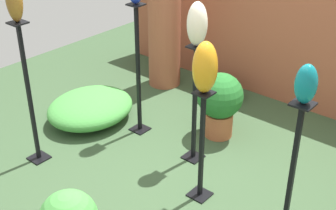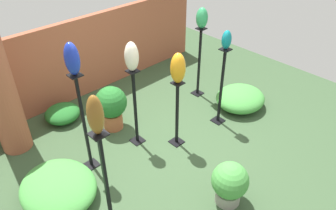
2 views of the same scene
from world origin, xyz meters
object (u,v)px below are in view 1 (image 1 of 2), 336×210
pedestal_amber (202,151)px  art_vase_amber (205,67)px  pedestal_bronze (30,100)px  pedestal_teal (290,187)px  brick_pillar (164,6)px  pedestal_ivory (195,110)px  pedestal_cobalt (138,75)px  art_vase_ivory (197,24)px  art_vase_teal (306,84)px  potted_plant_near_pillar (220,101)px

pedestal_amber → art_vase_amber: art_vase_amber is taller
pedestal_bronze → art_vase_amber: size_ratio=3.33×
pedestal_teal → pedestal_amber: (-0.94, 0.10, -0.13)m
brick_pillar → pedestal_ivory: bearing=-40.0°
brick_pillar → pedestal_cobalt: size_ratio=1.47×
pedestal_amber → art_vase_ivory: (-0.44, 0.47, 1.02)m
brick_pillar → art_vase_teal: brick_pillar is taller
brick_pillar → pedestal_teal: 3.41m
pedestal_ivory → potted_plant_near_pillar: 0.59m
brick_pillar → pedestal_cobalt: bearing=-62.3°
pedestal_bronze → potted_plant_near_pillar: (1.22, 1.68, -0.27)m
pedestal_cobalt → pedestal_bronze: bearing=-110.5°
pedestal_bronze → potted_plant_near_pillar: pedestal_bronze is taller
pedestal_ivory → pedestal_bronze: size_ratio=0.84×
pedestal_ivory → potted_plant_near_pillar: (-0.06, 0.57, -0.15)m
pedestal_ivory → art_vase_amber: size_ratio=2.80×
pedestal_teal → art_vase_ivory: (-1.38, 0.57, 0.89)m
pedestal_teal → art_vase_teal: bearing=0.0°
art_vase_ivory → potted_plant_near_pillar: 1.22m
pedestal_ivory → pedestal_teal: bearing=-22.4°
art_vase_amber → brick_pillar: bearing=138.4°
pedestal_bronze → pedestal_teal: bearing=11.4°
art_vase_ivory → pedestal_ivory: bearing=116.6°
pedestal_bronze → pedestal_ivory: bearing=40.8°
pedestal_amber → art_vase_teal: art_vase_teal is taller
art_vase_teal → art_vase_amber: 0.96m
pedestal_amber → pedestal_ivory: size_ratio=0.86×
pedestal_bronze → art_vase_ivory: bearing=40.8°
art_vase_teal → art_vase_amber: bearing=173.8°
pedestal_teal → pedestal_bronze: pedestal_bronze is taller
pedestal_bronze → potted_plant_near_pillar: bearing=54.0°
art_vase_teal → brick_pillar: bearing=147.7°
pedestal_teal → art_vase_amber: size_ratio=2.98×
pedestal_cobalt → art_vase_amber: (1.30, -0.52, 0.65)m
pedestal_ivory → art_vase_amber: bearing=-46.6°
brick_pillar → pedestal_bronze: brick_pillar is taller
pedestal_bronze → art_vase_amber: 1.95m
pedestal_amber → pedestal_cobalt: bearing=158.1°
pedestal_cobalt → pedestal_teal: 2.32m
art_vase_amber → potted_plant_near_pillar: size_ratio=0.59×
pedestal_cobalt → pedestal_amber: (1.30, -0.52, -0.21)m
potted_plant_near_pillar → art_vase_amber: bearing=-64.0°
art_vase_amber → art_vase_ivory: 0.67m
brick_pillar → pedestal_cobalt: (0.62, -1.18, -0.42)m
pedestal_cobalt → art_vase_teal: bearing=-15.5°
brick_pillar → potted_plant_near_pillar: size_ratio=2.90×
pedestal_teal → potted_plant_near_pillar: pedestal_teal is taller
pedestal_teal → art_vase_amber: bearing=173.8°
brick_pillar → pedestal_teal: (2.86, -1.80, -0.50)m
brick_pillar → pedestal_amber: size_ratio=2.01×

